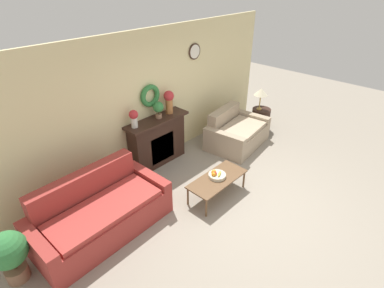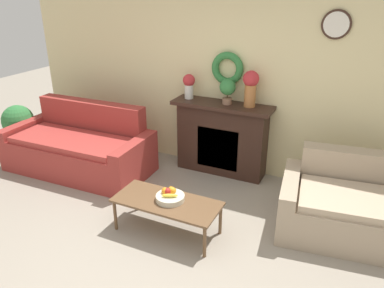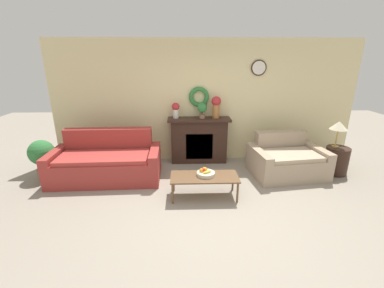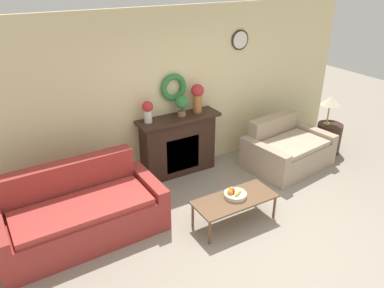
% 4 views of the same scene
% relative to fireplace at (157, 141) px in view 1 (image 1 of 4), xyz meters
% --- Properties ---
extents(ground_plane, '(16.00, 16.00, 0.00)m').
position_rel_fireplace_xyz_m(ground_plane, '(0.13, -2.19, -0.52)').
color(ground_plane, gray).
extents(wall_back, '(6.80, 0.16, 2.70)m').
position_rel_fireplace_xyz_m(wall_back, '(0.13, 0.21, 0.83)').
color(wall_back, beige).
rests_on(wall_back, ground_plane).
extents(fireplace, '(1.38, 0.41, 1.03)m').
position_rel_fireplace_xyz_m(fireplace, '(0.00, 0.00, 0.00)').
color(fireplace, '#331E16').
rests_on(fireplace, ground_plane).
extents(couch_left, '(2.11, 1.04, 0.94)m').
position_rel_fireplace_xyz_m(couch_left, '(-1.88, -0.81, -0.19)').
color(couch_left, '#9E332D').
rests_on(couch_left, ground_plane).
extents(loveseat_right, '(1.53, 1.17, 0.82)m').
position_rel_fireplace_xyz_m(loveseat_right, '(1.76, -0.73, -0.22)').
color(loveseat_right, tan).
rests_on(loveseat_right, ground_plane).
extents(coffee_table, '(1.15, 0.50, 0.39)m').
position_rel_fireplace_xyz_m(coffee_table, '(0.00, -1.60, -0.17)').
color(coffee_table, brown).
rests_on(coffee_table, ground_plane).
extents(fruit_bowl, '(0.31, 0.31, 0.12)m').
position_rel_fireplace_xyz_m(fruit_bowl, '(0.02, -1.56, -0.09)').
color(fruit_bowl, beige).
rests_on(fruit_bowl, coffee_table).
extents(side_table_by_loveseat, '(0.46, 0.46, 0.56)m').
position_rel_fireplace_xyz_m(side_table_by_loveseat, '(2.81, -0.74, -0.24)').
color(side_table_by_loveseat, '#331E16').
rests_on(side_table_by_loveseat, ground_plane).
extents(table_lamp, '(0.34, 0.34, 0.54)m').
position_rel_fireplace_xyz_m(table_lamp, '(2.75, -0.69, 0.49)').
color(table_lamp, '#B28E42').
rests_on(table_lamp, side_table_by_loveseat).
extents(vase_on_mantel_left, '(0.17, 0.17, 0.34)m').
position_rel_fireplace_xyz_m(vase_on_mantel_left, '(-0.51, 0.01, 0.71)').
color(vase_on_mantel_left, silver).
rests_on(vase_on_mantel_left, fireplace).
extents(vase_on_mantel_right, '(0.21, 0.21, 0.48)m').
position_rel_fireplace_xyz_m(vase_on_mantel_right, '(0.37, 0.01, 0.79)').
color(vase_on_mantel_right, '#AD6B38').
rests_on(vase_on_mantel_right, fireplace).
extents(potted_plant_on_mantel, '(0.22, 0.22, 0.34)m').
position_rel_fireplace_xyz_m(potted_plant_on_mantel, '(0.06, -0.01, 0.72)').
color(potted_plant_on_mantel, '#8E664C').
rests_on(potted_plant_on_mantel, fireplace).
extents(potted_plant_floor_by_couch, '(0.49, 0.49, 0.78)m').
position_rel_fireplace_xyz_m(potted_plant_floor_by_couch, '(-3.14, -0.76, -0.04)').
color(potted_plant_floor_by_couch, '#8E664C').
rests_on(potted_plant_floor_by_couch, ground_plane).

